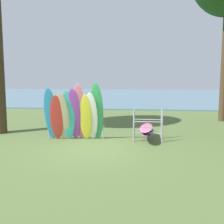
% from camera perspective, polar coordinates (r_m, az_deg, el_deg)
% --- Properties ---
extents(ground_plane, '(80.00, 80.00, 0.00)m').
position_cam_1_polar(ground_plane, '(9.54, -4.77, -7.85)').
color(ground_plane, '#566B38').
extents(lake_water, '(80.00, 36.00, 0.10)m').
position_cam_1_polar(lake_water, '(38.70, 4.02, 3.63)').
color(lake_water, slate).
rests_on(lake_water, ground).
extents(leaning_board_pile, '(2.40, 1.01, 2.32)m').
position_cam_1_polar(leaning_board_pile, '(10.70, -8.05, -0.65)').
color(leaning_board_pile, '#2D8ED1').
rests_on(leaning_board_pile, ground).
extents(board_storage_rack, '(1.15, 2.13, 1.25)m').
position_cam_1_polar(board_storage_rack, '(10.77, 7.38, -3.57)').
color(board_storage_rack, '#9EA0A5').
rests_on(board_storage_rack, ground).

